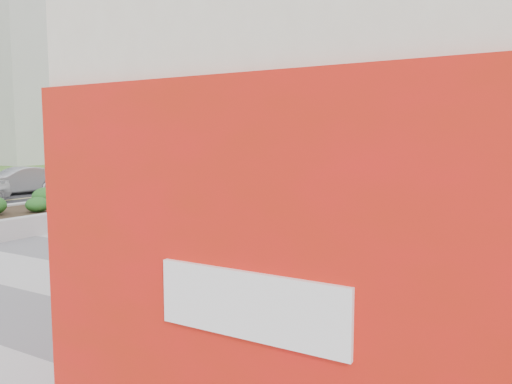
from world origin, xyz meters
TOP-DOWN VIEW (x-y plane):
  - ground at (0.00, 0.00)m, footprint 160.00×160.00m
  - walkway at (0.00, 3.00)m, footprint 8.00×36.00m
  - planter at (-5.50, 7.00)m, footprint 3.00×18.00m
  - street at (-12.00, 7.00)m, footprint 10.00×40.00m
  - traffic_signal_near at (-7.23, 17.50)m, footprint 0.33×0.28m
  - traffic_signal_far at (-16.43, 17.00)m, footprint 0.33×0.28m
  - distant_bldg_west_a at (-45.00, 30.00)m, footprint 18.00×12.00m
  - distant_bldg_north_l at (-5.00, 55.00)m, footprint 16.00×12.00m
  - manhole_cover at (0.50, 3.00)m, footprint 0.44×0.44m
  - skateboarder at (1.17, 8.23)m, footprint 0.55×0.75m
  - car_silver at (-13.83, 8.89)m, footprint 1.90×4.01m
  - car_dark at (-8.50, 19.41)m, footprint 3.15×4.61m

SIDE VIEW (x-z plane):
  - ground at x=0.00m, z-range 0.00..0.00m
  - street at x=-12.00m, z-range 0.00..0.00m
  - manhole_cover at x=0.50m, z-range 0.00..0.01m
  - walkway at x=0.00m, z-range 0.00..0.01m
  - planter at x=-5.50m, z-range -0.03..0.87m
  - car_dark at x=-8.50m, z-range 0.00..1.24m
  - car_silver at x=-13.83m, z-range 0.00..1.27m
  - skateboarder at x=1.17m, z-range 0.01..1.63m
  - traffic_signal_near at x=-7.23m, z-range 0.66..4.86m
  - traffic_signal_far at x=-16.43m, z-range 0.66..4.86m
  - distant_bldg_north_l at x=-5.00m, z-range 0.00..20.00m
  - distant_bldg_west_a at x=-45.00m, z-range 0.00..22.00m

